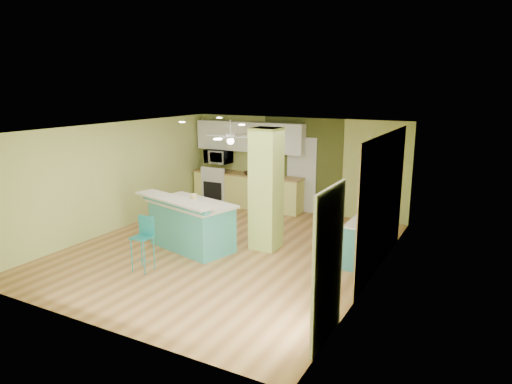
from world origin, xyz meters
TOP-DOWN VIEW (x-y plane):
  - floor at (0.00, 0.00)m, footprint 6.00×7.00m
  - ceiling at (0.00, 0.00)m, footprint 6.00×7.00m
  - wall_back at (0.00, 3.50)m, footprint 6.00×0.01m
  - wall_front at (0.00, -3.50)m, footprint 6.00×0.01m
  - wall_left at (-3.00, 0.00)m, footprint 0.01×7.00m
  - wall_right at (3.00, 0.00)m, footprint 0.01×7.00m
  - wood_panel at (2.99, 0.60)m, footprint 0.02×3.40m
  - olive_accent at (0.20, 3.49)m, footprint 2.20×0.02m
  - interior_door at (0.20, 3.46)m, footprint 0.82×0.05m
  - french_door at (2.97, -2.30)m, footprint 0.04×1.08m
  - column at (0.65, 0.50)m, footprint 0.55×0.55m
  - kitchen_run at (-1.30, 3.20)m, footprint 3.25×0.63m
  - stove at (-2.25, 3.19)m, footprint 0.76×0.66m
  - upper_cabinets at (-1.30, 3.32)m, footprint 3.20×0.34m
  - microwave at (-2.25, 3.20)m, footprint 0.70×0.48m
  - ceiling_fan at (-1.10, 2.00)m, footprint 1.41×1.41m
  - pendant_lamp at (2.65, 0.75)m, footprint 0.14×0.14m
  - wall_decor at (2.96, 0.80)m, footprint 0.03×0.90m
  - peninsula at (-0.71, -0.26)m, footprint 2.22×1.60m
  - bar_stool at (-0.76, -1.60)m, footprint 0.36×0.36m
  - side_counter at (2.70, 0.71)m, footprint 0.56×1.33m
  - fruit_bowl at (-1.16, 3.11)m, footprint 0.37×0.37m
  - canister at (-0.60, -0.28)m, footprint 0.14×0.14m

SIDE VIEW (x-z plane):
  - floor at x=0.00m, z-range -0.01..0.00m
  - side_counter at x=2.70m, z-range 0.00..0.86m
  - stove at x=-2.25m, z-range -0.08..1.00m
  - kitchen_run at x=-1.30m, z-range 0.00..0.94m
  - peninsula at x=-0.71m, z-range -0.04..1.09m
  - bar_stool at x=-0.76m, z-range 0.17..1.18m
  - fruit_bowl at x=-1.16m, z-range 0.94..1.03m
  - interior_door at x=0.20m, z-range 0.00..2.00m
  - french_door at x=2.97m, z-range 0.00..2.10m
  - canister at x=-0.60m, z-range 0.98..1.17m
  - wall_back at x=0.00m, z-range 0.00..2.50m
  - wall_front at x=0.00m, z-range 0.00..2.50m
  - wall_left at x=-3.00m, z-range 0.00..2.50m
  - wall_right at x=3.00m, z-range 0.00..2.50m
  - wood_panel at x=2.99m, z-range 0.00..2.50m
  - olive_accent at x=0.20m, z-range 0.00..2.50m
  - column at x=0.65m, z-range 0.00..2.50m
  - microwave at x=-2.25m, z-range 1.16..1.55m
  - wall_decor at x=2.96m, z-range 1.20..1.90m
  - pendant_lamp at x=2.65m, z-range 1.54..2.23m
  - upper_cabinets at x=-1.30m, z-range 1.55..2.35m
  - ceiling_fan at x=-1.10m, z-range 1.77..2.38m
  - ceiling at x=0.00m, z-range 2.50..2.51m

